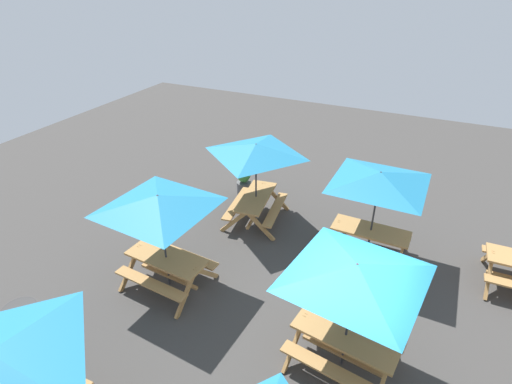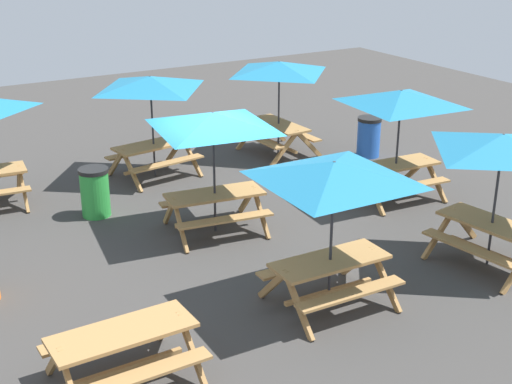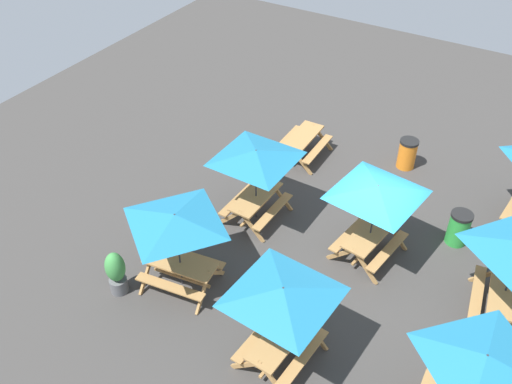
# 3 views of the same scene
# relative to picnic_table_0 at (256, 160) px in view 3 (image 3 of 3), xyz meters

# --- Properties ---
(ground_plane) EXTENTS (29.46, 29.46, 0.00)m
(ground_plane) POSITION_rel_picnic_table_0_xyz_m (-0.01, -3.23, -1.99)
(ground_plane) COLOR #3D3A38
(ground_plane) RESTS_ON ground
(picnic_table_0) EXTENTS (2.83, 2.83, 2.34)m
(picnic_table_0) POSITION_rel_picnic_table_0_xyz_m (0.00, 0.00, 0.00)
(picnic_table_0) COLOR #A87A44
(picnic_table_0) RESTS_ON ground
(picnic_table_1) EXTENTS (1.83, 1.56, 0.81)m
(picnic_table_1) POSITION_rel_picnic_table_0_xyz_m (3.37, 0.29, -1.43)
(picnic_table_1) COLOR #A87A44
(picnic_table_1) RESTS_ON ground
(picnic_table_2) EXTENTS (2.26, 2.26, 2.34)m
(picnic_table_2) POSITION_rel_picnic_table_0_xyz_m (-3.14, 0.26, 0.00)
(picnic_table_2) COLOR #A87A44
(picnic_table_2) RESTS_ON ground
(picnic_table_3) EXTENTS (2.80, 2.80, 2.34)m
(picnic_table_3) POSITION_rel_picnic_table_0_xyz_m (0.23, -3.30, 0.00)
(picnic_table_3) COLOR #A87A44
(picnic_table_3) RESTS_ON ground
(picnic_table_4) EXTENTS (2.82, 2.82, 2.34)m
(picnic_table_4) POSITION_rel_picnic_table_0_xyz_m (-3.79, -2.90, 0.00)
(picnic_table_4) COLOR #A87A44
(picnic_table_4) RESTS_ON ground
(picnic_table_5) EXTENTS (2.07, 2.07, 2.34)m
(picnic_table_5) POSITION_rel_picnic_table_0_xyz_m (-3.31, -6.71, 0.00)
(picnic_table_5) COLOR #A87A44
(picnic_table_5) RESTS_ON ground
(trash_bin_orange) EXTENTS (0.59, 0.59, 0.98)m
(trash_bin_orange) POSITION_rel_picnic_table_0_xyz_m (4.54, -2.81, -1.49)
(trash_bin_orange) COLOR orange
(trash_bin_orange) RESTS_ON ground
(trash_bin_green) EXTENTS (0.59, 0.59, 0.98)m
(trash_bin_green) POSITION_rel_picnic_table_0_xyz_m (1.91, -5.16, -1.49)
(trash_bin_green) COLOR green
(trash_bin_green) RESTS_ON ground
(potted_plant_0) EXTENTS (0.48, 0.48, 1.25)m
(potted_plant_0) POSITION_rel_picnic_table_0_xyz_m (-4.12, 1.45, -1.34)
(potted_plant_0) COLOR #59595B
(potted_plant_0) RESTS_ON ground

